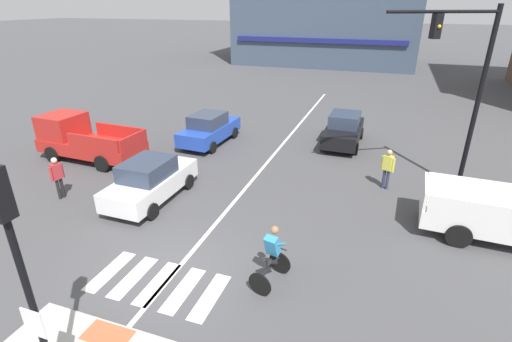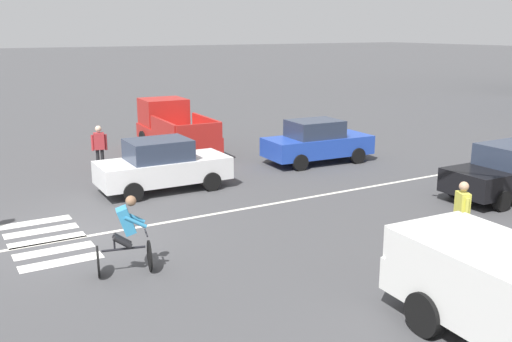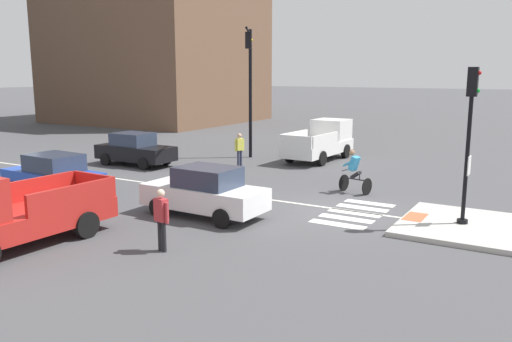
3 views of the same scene
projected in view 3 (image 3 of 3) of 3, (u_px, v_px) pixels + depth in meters
The scene contains 20 objects.
ground_plane at pixel (339, 211), 17.74m from camera, with size 300.00×300.00×0.00m, color #474749.
traffic_island at pixel (462, 226), 15.77m from camera, with size 4.05×3.49×0.15m, color #B2AFA8.
tactile_pad_front at pixel (415, 217), 16.46m from camera, with size 1.10×0.60×0.01m, color #DB5B38.
signal_pole at pixel (469, 131), 15.24m from camera, with size 0.44×0.38×4.62m.
crosswalk_stripe_a at pixel (337, 224), 16.16m from camera, with size 0.44×1.80×0.01m, color silver.
crosswalk_stripe_b at pixel (346, 218), 16.82m from camera, with size 0.44×1.80×0.01m, color silver.
crosswalk_stripe_c at pixel (355, 213), 17.47m from camera, with size 0.44×1.80×0.01m, color silver.
crosswalk_stripe_d at pixel (362, 208), 18.13m from camera, with size 0.44×1.80×0.01m, color silver.
crosswalk_stripe_e at pixel (370, 203), 18.79m from camera, with size 0.44×1.80×0.01m, color silver.
lane_centre_line at pixel (126, 180), 22.89m from camera, with size 0.14×28.00×0.01m, color silver.
traffic_light_mast at pixel (250, 76), 27.53m from camera, with size 3.68×2.08×6.89m.
building_corner_left at pixel (156, 44), 50.23m from camera, with size 15.72×17.49×14.59m.
car_blue_westbound_far at pixel (53, 176), 19.60m from camera, with size 2.02×4.19×1.64m.
car_white_westbound_near at pixel (205, 192), 16.96m from camera, with size 1.90×4.13×1.64m.
car_black_eastbound_far at pixel (135, 149), 26.40m from camera, with size 1.86×4.11×1.64m.
pickup_truck_white_cross_right at pixel (322, 141), 28.21m from camera, with size 5.18×2.24×2.08m.
pickup_truck_red_cross_left at pixel (3, 214), 13.63m from camera, with size 5.19×2.24×2.08m.
cyclist at pixel (354, 171), 20.27m from camera, with size 0.89×1.21×1.68m.
pedestrian_at_curb_left at pixel (161, 215), 13.55m from camera, with size 0.29×0.54×1.67m.
pedestrian_waiting_far_side at pixel (240, 147), 25.96m from camera, with size 0.51×0.35×1.67m.
Camera 3 is at (-16.26, -6.27, 4.60)m, focal length 36.74 mm.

